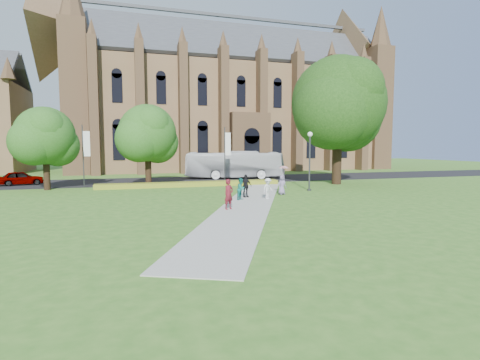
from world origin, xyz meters
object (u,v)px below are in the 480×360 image
object	(u,v)px
large_tree	(338,103)
streetlamp	(310,154)
pedestrian_0	(229,194)
tour_coach	(234,165)
car_0	(21,178)

from	to	relation	value
large_tree	streetlamp	bearing A→B (deg)	-140.71
pedestrian_0	tour_coach	bearing A→B (deg)	44.88
streetlamp	car_0	world-z (taller)	streetlamp
streetlamp	car_0	distance (m)	29.05
streetlamp	pedestrian_0	world-z (taller)	streetlamp
large_tree	pedestrian_0	distance (m)	20.67
car_0	pedestrian_0	xyz separation A→B (m)	(16.37, -20.53, 0.25)
tour_coach	streetlamp	bearing A→B (deg)	-156.72
large_tree	tour_coach	distance (m)	14.43
tour_coach	pedestrian_0	distance (m)	22.82
car_0	pedestrian_0	distance (m)	26.26
car_0	streetlamp	bearing A→B (deg)	-133.52
streetlamp	large_tree	distance (m)	8.73
streetlamp	tour_coach	xyz separation A→B (m)	(-2.85, 14.20, -1.60)
tour_coach	car_0	world-z (taller)	tour_coach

